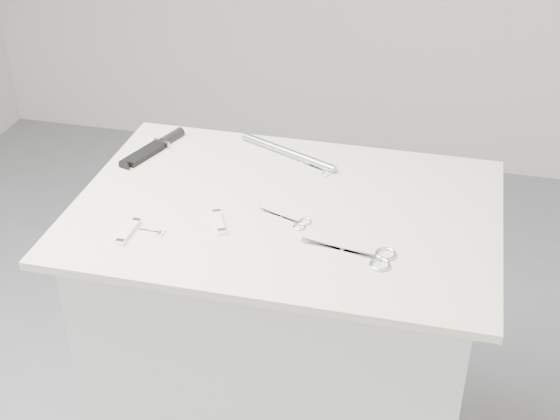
% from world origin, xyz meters
% --- Properties ---
extents(plinth, '(0.90, 0.60, 0.90)m').
position_xyz_m(plinth, '(0.00, 0.00, 0.45)').
color(plinth, silver).
rests_on(plinth, ground).
extents(display_board, '(1.00, 0.70, 0.02)m').
position_xyz_m(display_board, '(0.00, 0.00, 0.91)').
color(display_board, beige).
rests_on(display_board, plinth).
extents(large_shears, '(0.21, 0.09, 0.01)m').
position_xyz_m(large_shears, '(0.22, -0.15, 0.92)').
color(large_shears, white).
rests_on(large_shears, display_board).
extents(embroidery_scissors_a, '(0.13, 0.08, 0.00)m').
position_xyz_m(embroidery_scissors_a, '(0.03, -0.06, 0.92)').
color(embroidery_scissors_a, white).
rests_on(embroidery_scissors_a, display_board).
extents(embroidery_scissors_b, '(0.09, 0.06, 0.00)m').
position_xyz_m(embroidery_scissors_b, '(0.05, 0.19, 0.92)').
color(embroidery_scissors_b, white).
rests_on(embroidery_scissors_b, display_board).
extents(tiny_scissors, '(0.06, 0.03, 0.00)m').
position_xyz_m(tiny_scissors, '(-0.26, -0.17, 0.92)').
color(tiny_scissors, white).
rests_on(tiny_scissors, display_board).
extents(sheathed_knife, '(0.10, 0.22, 0.03)m').
position_xyz_m(sheathed_knife, '(-0.40, 0.21, 0.93)').
color(sheathed_knife, black).
rests_on(sheathed_knife, display_board).
extents(pocket_knife_a, '(0.02, 0.10, 0.01)m').
position_xyz_m(pocket_knife_a, '(-0.32, -0.19, 0.93)').
color(pocket_knife_a, silver).
rests_on(pocket_knife_a, display_board).
extents(pocket_knife_b, '(0.06, 0.09, 0.01)m').
position_xyz_m(pocket_knife_b, '(-0.13, -0.11, 0.93)').
color(pocket_knife_b, silver).
rests_on(pocket_knife_b, display_board).
extents(metal_rail, '(0.28, 0.15, 0.02)m').
position_xyz_m(metal_rail, '(-0.05, 0.25, 0.93)').
color(metal_rail, '#96989E').
rests_on(metal_rail, display_board).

